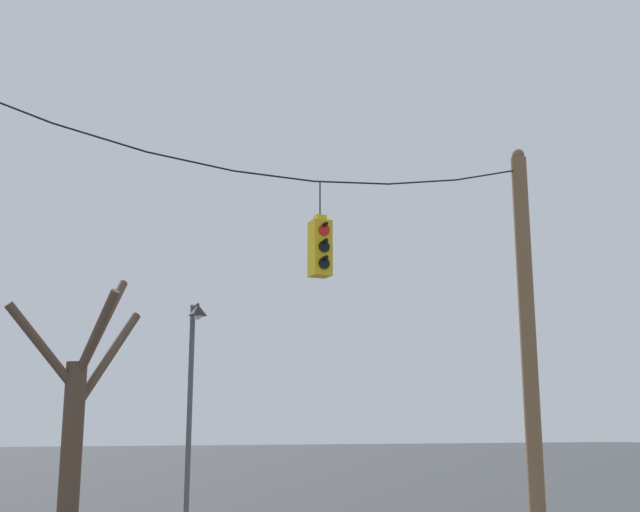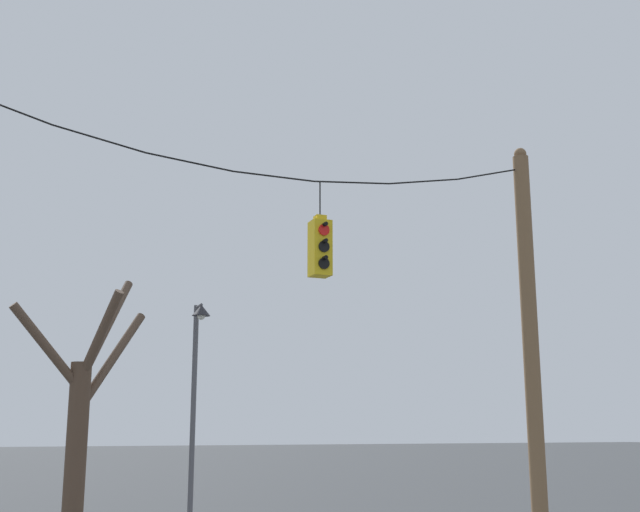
{
  "view_description": "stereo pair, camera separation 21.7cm",
  "coord_description": "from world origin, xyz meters",
  "px_view_note": "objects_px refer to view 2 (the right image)",
  "views": [
    {
      "loc": [
        -4.55,
        -12.13,
        2.28
      ],
      "look_at": [
        0.86,
        0.49,
        5.24
      ],
      "focal_mm": 45.0,
      "sensor_mm": 36.0,
      "label": 1
    },
    {
      "loc": [
        -4.35,
        -12.21,
        2.28
      ],
      "look_at": [
        0.86,
        0.49,
        5.24
      ],
      "focal_mm": 45.0,
      "sensor_mm": 36.0,
      "label": 2
    }
  ],
  "objects_px": {
    "street_lamp": "(196,372)",
    "bare_tree": "(83,405)",
    "traffic_light_near_left_pole": "(320,247)",
    "utility_pole_right": "(531,342)"
  },
  "relations": [
    {
      "from": "utility_pole_right",
      "to": "street_lamp",
      "type": "xyz_separation_m",
      "value": [
        -5.22,
        5.38,
        -0.35
      ]
    },
    {
      "from": "traffic_light_near_left_pole",
      "to": "utility_pole_right",
      "type": "bearing_deg",
      "value": 0.11
    },
    {
      "from": "bare_tree",
      "to": "utility_pole_right",
      "type": "bearing_deg",
      "value": -43.5
    },
    {
      "from": "utility_pole_right",
      "to": "traffic_light_near_left_pole",
      "type": "distance_m",
      "value": 4.62
    },
    {
      "from": "traffic_light_near_left_pole",
      "to": "street_lamp",
      "type": "relative_size",
      "value": 0.34
    },
    {
      "from": "street_lamp",
      "to": "bare_tree",
      "type": "distance_m",
      "value": 2.93
    },
    {
      "from": "traffic_light_near_left_pole",
      "to": "street_lamp",
      "type": "xyz_separation_m",
      "value": [
        -0.84,
        5.39,
        -1.84
      ]
    },
    {
      "from": "street_lamp",
      "to": "bare_tree",
      "type": "relative_size",
      "value": 0.83
    },
    {
      "from": "traffic_light_near_left_pole",
      "to": "bare_tree",
      "type": "xyz_separation_m",
      "value": [
        -3.1,
        7.1,
        -2.58
      ]
    },
    {
      "from": "utility_pole_right",
      "to": "bare_tree",
      "type": "xyz_separation_m",
      "value": [
        -7.48,
        7.1,
        -1.09
      ]
    }
  ]
}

